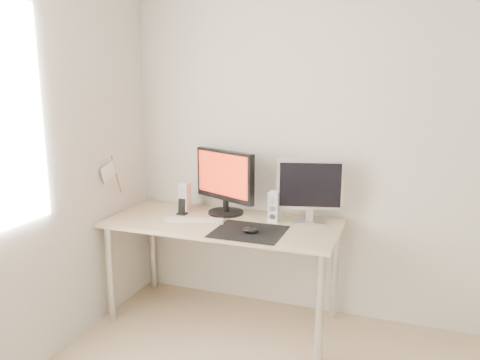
# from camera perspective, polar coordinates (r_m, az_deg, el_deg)

# --- Properties ---
(wall_back) EXTENTS (3.50, 0.00, 3.50)m
(wall_back) POSITION_cam_1_polar(r_m,az_deg,el_deg) (3.28, 15.64, 4.03)
(wall_back) COLOR beige
(wall_back) RESTS_ON ground
(mousepad) EXTENTS (0.45, 0.40, 0.00)m
(mousepad) POSITION_cam_1_polar(r_m,az_deg,el_deg) (3.02, 1.08, -6.31)
(mousepad) COLOR black
(mousepad) RESTS_ON desk
(mouse) EXTENTS (0.11, 0.07, 0.04)m
(mouse) POSITION_cam_1_polar(r_m,az_deg,el_deg) (2.98, 1.26, -6.12)
(mouse) COLOR black
(mouse) RESTS_ON mousepad
(desk) EXTENTS (1.60, 0.70, 0.73)m
(desk) POSITION_cam_1_polar(r_m,az_deg,el_deg) (3.26, -2.11, -6.34)
(desk) COLOR #D1B587
(desk) RESTS_ON ground
(main_monitor) EXTENTS (0.52, 0.35, 0.47)m
(main_monitor) POSITION_cam_1_polar(r_m,az_deg,el_deg) (3.36, -1.88, 0.05)
(main_monitor) COLOR black
(main_monitor) RESTS_ON desk
(second_monitor) EXTENTS (0.45, 0.21, 0.43)m
(second_monitor) POSITION_cam_1_polar(r_m,az_deg,el_deg) (3.19, 8.53, -0.97)
(second_monitor) COLOR silver
(second_monitor) RESTS_ON desk
(speaker_left) EXTENTS (0.07, 0.08, 0.21)m
(speaker_left) POSITION_cam_1_polar(r_m,az_deg,el_deg) (3.51, -6.74, -2.00)
(speaker_left) COLOR white
(speaker_left) RESTS_ON desk
(speaker_right) EXTENTS (0.07, 0.08, 0.21)m
(speaker_right) POSITION_cam_1_polar(r_m,az_deg,el_deg) (3.21, 4.17, -3.29)
(speaker_right) COLOR white
(speaker_right) RESTS_ON desk
(keyboard) EXTENTS (0.44, 0.22, 0.02)m
(keyboard) POSITION_cam_1_polar(r_m,az_deg,el_deg) (3.24, -5.63, -4.93)
(keyboard) COLOR #B5B5B7
(keyboard) RESTS_ON desk
(phone_dock) EXTENTS (0.07, 0.06, 0.12)m
(phone_dock) POSITION_cam_1_polar(r_m,az_deg,el_deg) (3.41, -7.09, -3.62)
(phone_dock) COLOR black
(phone_dock) RESTS_ON desk
(pennant) EXTENTS (0.01, 0.23, 0.29)m
(pennant) POSITION_cam_1_polar(r_m,az_deg,el_deg) (3.42, -15.45, 0.92)
(pennant) COLOR #A57F54
(pennant) RESTS_ON wall_left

